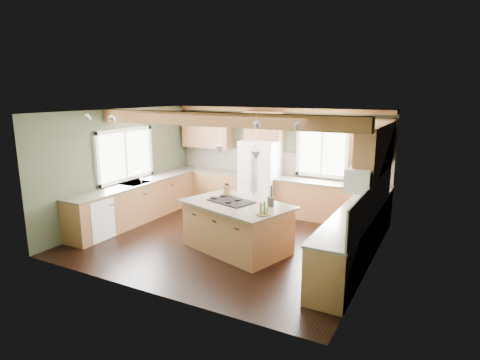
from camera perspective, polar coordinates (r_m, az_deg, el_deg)
The scene contains 37 objects.
floor at distance 8.33m, azimuth -1.62°, elevation -8.46°, with size 5.60×5.60×0.00m, color black.
ceiling at distance 7.79m, azimuth -1.74°, elevation 9.71°, with size 5.60×5.60×0.00m, color silver.
wall_back at distance 10.16m, azimuth 5.36°, elevation 2.93°, with size 5.60×5.60×0.00m, color #444C36.
wall_left at distance 9.64m, azimuth -16.28°, elevation 1.96°, with size 5.00×5.00×0.00m, color #444C36.
wall_right at distance 7.03m, azimuth 18.54°, elevation -1.97°, with size 5.00×5.00×0.00m, color #444C36.
ceiling_beam at distance 7.48m, azimuth -3.16°, elevation 8.59°, with size 5.55×0.26×0.26m, color #523017.
soffit_trim at distance 9.94m, azimuth 5.28°, elevation 9.91°, with size 5.55×0.20×0.10m, color #523017.
backsplash_back at distance 10.17m, azimuth 5.32°, elevation 2.42°, with size 5.58×0.03×0.58m, color brown.
backsplash_right at distance 7.10m, azimuth 18.44°, elevation -2.57°, with size 0.03×3.70×0.58m, color brown.
base_cab_back_left at distance 10.89m, azimuth -4.06°, elevation -1.02°, with size 2.02×0.60×0.88m, color brown.
counter_back_left at distance 10.79m, azimuth -4.10°, elevation 1.35°, with size 2.06×0.64×0.04m, color #443E32.
base_cab_back_right at distance 9.60m, azimuth 12.78°, elevation -3.16°, with size 2.62×0.60×0.88m, color brown.
counter_back_right at distance 9.49m, azimuth 12.91°, elevation -0.48°, with size 2.66×0.64×0.04m, color #443E32.
base_cab_left at distance 9.66m, azimuth -14.49°, elevation -3.15°, with size 0.60×3.70×0.88m, color brown.
counter_left at distance 9.55m, azimuth -14.64°, elevation -0.49°, with size 0.64×3.74×0.04m, color #443E32.
base_cab_right at distance 7.38m, azimuth 15.83°, elevation -8.11°, with size 0.60×3.70×0.88m, color brown.
counter_right at distance 7.24m, azimuth 16.05°, elevation -4.69°, with size 0.64×3.74×0.04m, color #443E32.
upper_cab_back_left at distance 10.85m, azimuth -4.73°, elevation 7.01°, with size 1.40×0.35×0.90m, color brown.
upper_cab_over_fridge at distance 10.02m, azimuth 3.47°, elevation 7.73°, with size 0.96×0.35×0.70m, color brown.
upper_cab_right at distance 7.81m, azimuth 18.76°, elevation 4.28°, with size 0.35×2.20×0.90m, color brown.
upper_cab_back_corner at distance 9.26m, azimuth 18.28°, elevation 5.49°, with size 0.90×0.35×0.90m, color brown.
window_left at distance 9.62m, azimuth -16.08°, elevation 3.47°, with size 0.04×1.60×1.05m, color white.
window_back at distance 9.72m, azimuth 11.61°, elevation 3.79°, with size 1.10×0.04×1.00m, color white.
sink at distance 9.55m, azimuth -14.64°, elevation -0.46°, with size 0.50×0.65×0.03m, color #262628.
faucet at distance 9.40m, azimuth -13.88°, elevation 0.28°, with size 0.02×0.02×0.28m, color #B2B2B7.
dishwasher at distance 8.79m, azimuth -20.17°, elevation -5.15°, with size 0.60×0.60×0.84m, color white.
oven at distance 6.21m, azimuth 13.03°, elevation -12.05°, with size 0.60×0.72×0.84m, color white.
microwave at distance 6.97m, azimuth 16.83°, elevation 0.13°, with size 0.40×0.70×0.38m, color white.
pendant_left at distance 7.68m, azimuth -2.90°, elevation 4.27°, with size 0.18×0.18×0.16m, color #B2B2B7.
pendant_right at distance 7.02m, azimuth 2.27°, elevation 3.49°, with size 0.18×0.18×0.16m, color #B2B2B7.
refrigerator at distance 10.02m, azimuth 2.89°, elevation 0.50°, with size 0.90×0.74×1.80m, color white.
island at distance 7.69m, azimuth -0.41°, elevation -6.76°, with size 1.88×1.15×0.88m, color brown.
island_top at distance 7.55m, azimuth -0.42°, elevation -3.47°, with size 2.01×1.28×0.04m, color #443E32.
cooktop at distance 7.65m, azimuth -1.24°, elevation -3.02°, with size 0.82×0.54×0.02m, color black.
knife_block at distance 8.17m, azimuth -1.87°, elevation -1.42°, with size 0.11×0.08×0.19m, color #59321A.
utensil_crock at distance 7.35m, azimuth 4.36°, elevation -3.10°, with size 0.13×0.13×0.17m, color #3B322F.
bottle_tray at distance 6.84m, azimuth 3.25°, elevation -4.03°, with size 0.25×0.25×0.23m, color #59351A, non-canonical shape.
Camera 1 is at (3.88, -6.74, 2.97)m, focal length 30.00 mm.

